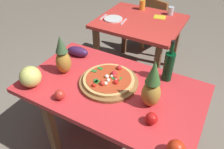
{
  "coord_description": "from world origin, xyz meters",
  "views": [
    {
      "loc": [
        0.62,
        -1.1,
        1.87
      ],
      "look_at": [
        -0.04,
        0.08,
        0.82
      ],
      "focal_mm": 35.47,
      "sensor_mm": 36.0,
      "label": 1
    }
  ],
  "objects_px": {
    "drinking_glass_juice": "(142,5)",
    "knife_utensil": "(124,22)",
    "pineapple_right": "(152,86)",
    "tomato_at_corner": "(152,118)",
    "tomato_near_board": "(60,95)",
    "fork_utensil": "(103,17)",
    "background_table": "(140,29)",
    "dining_chair": "(157,22)",
    "display_table": "(112,96)",
    "eggplant": "(78,52)",
    "napkin_folded": "(160,17)",
    "pineapple_left": "(63,57)",
    "melon": "(31,77)",
    "dinner_plate": "(113,19)",
    "wine_bottle": "(169,66)",
    "tomato_by_bottle": "(156,83)",
    "pizza_board": "(109,82)",
    "pizza": "(109,79)",
    "drinking_glass_water": "(171,11)",
    "bell_pepper": "(176,149)"
  },
  "relations": [
    {
      "from": "melon",
      "to": "napkin_folded",
      "type": "relative_size",
      "value": 1.15
    },
    {
      "from": "tomato_at_corner",
      "to": "display_table",
      "type": "bearing_deg",
      "value": 154.88
    },
    {
      "from": "tomato_near_board",
      "to": "drinking_glass_water",
      "type": "xyz_separation_m",
      "value": [
        0.22,
        1.85,
        0.01
      ]
    },
    {
      "from": "background_table",
      "to": "wine_bottle",
      "type": "height_order",
      "value": "wine_bottle"
    },
    {
      "from": "pineapple_right",
      "to": "tomato_at_corner",
      "type": "height_order",
      "value": "pineapple_right"
    },
    {
      "from": "tomato_at_corner",
      "to": "drinking_glass_water",
      "type": "relative_size",
      "value": 0.8
    },
    {
      "from": "pineapple_left",
      "to": "melon",
      "type": "relative_size",
      "value": 2.05
    },
    {
      "from": "napkin_folded",
      "to": "wine_bottle",
      "type": "bearing_deg",
      "value": -68.14
    },
    {
      "from": "tomato_by_bottle",
      "to": "knife_utensil",
      "type": "bearing_deg",
      "value": 128.42
    },
    {
      "from": "tomato_near_board",
      "to": "fork_utensil",
      "type": "distance_m",
      "value": 1.45
    },
    {
      "from": "pizza_board",
      "to": "fork_utensil",
      "type": "bearing_deg",
      "value": 122.99
    },
    {
      "from": "display_table",
      "to": "dinner_plate",
      "type": "height_order",
      "value": "dinner_plate"
    },
    {
      "from": "tomato_by_bottle",
      "to": "dinner_plate",
      "type": "relative_size",
      "value": 0.35
    },
    {
      "from": "wine_bottle",
      "to": "tomato_at_corner",
      "type": "height_order",
      "value": "wine_bottle"
    },
    {
      "from": "fork_utensil",
      "to": "background_table",
      "type": "bearing_deg",
      "value": 13.17
    },
    {
      "from": "pizza_board",
      "to": "drinking_glass_juice",
      "type": "distance_m",
      "value": 1.56
    },
    {
      "from": "tomato_near_board",
      "to": "pineapple_left",
      "type": "bearing_deg",
      "value": 122.86
    },
    {
      "from": "pizza",
      "to": "knife_utensil",
      "type": "relative_size",
      "value": 2.18
    },
    {
      "from": "dining_chair",
      "to": "melon",
      "type": "xyz_separation_m",
      "value": [
        -0.25,
        -2.16,
        0.37
      ]
    },
    {
      "from": "tomato_near_board",
      "to": "drinking_glass_water",
      "type": "relative_size",
      "value": 0.76
    },
    {
      "from": "drinking_glass_juice",
      "to": "display_table",
      "type": "bearing_deg",
      "value": -75.04
    },
    {
      "from": "drinking_glass_water",
      "to": "knife_utensil",
      "type": "xyz_separation_m",
      "value": [
        -0.41,
        -0.48,
        -0.05
      ]
    },
    {
      "from": "pizza_board",
      "to": "tomato_at_corner",
      "type": "xyz_separation_m",
      "value": [
        0.43,
        -0.21,
        0.03
      ]
    },
    {
      "from": "dinner_plate",
      "to": "knife_utensil",
      "type": "height_order",
      "value": "dinner_plate"
    },
    {
      "from": "melon",
      "to": "tomato_near_board",
      "type": "xyz_separation_m",
      "value": [
        0.28,
        -0.01,
        -0.04
      ]
    },
    {
      "from": "knife_utensil",
      "to": "wine_bottle",
      "type": "bearing_deg",
      "value": -50.81
    },
    {
      "from": "pizza_board",
      "to": "tomato_near_board",
      "type": "height_order",
      "value": "tomato_near_board"
    },
    {
      "from": "dinner_plate",
      "to": "fork_utensil",
      "type": "distance_m",
      "value": 0.14
    },
    {
      "from": "pizza_board",
      "to": "drinking_glass_water",
      "type": "distance_m",
      "value": 1.53
    },
    {
      "from": "bell_pepper",
      "to": "drinking_glass_juice",
      "type": "bearing_deg",
      "value": 117.86
    },
    {
      "from": "pineapple_left",
      "to": "melon",
      "type": "bearing_deg",
      "value": -113.41
    },
    {
      "from": "napkin_folded",
      "to": "tomato_at_corner",
      "type": "bearing_deg",
      "value": -72.39
    },
    {
      "from": "background_table",
      "to": "dining_chair",
      "type": "distance_m",
      "value": 0.69
    },
    {
      "from": "dining_chair",
      "to": "drinking_glass_juice",
      "type": "distance_m",
      "value": 0.51
    },
    {
      "from": "display_table",
      "to": "pizza",
      "type": "distance_m",
      "value": 0.14
    },
    {
      "from": "dinner_plate",
      "to": "melon",
      "type": "bearing_deg",
      "value": -87.93
    },
    {
      "from": "display_table",
      "to": "melon",
      "type": "distance_m",
      "value": 0.63
    },
    {
      "from": "tomato_by_bottle",
      "to": "wine_bottle",
      "type": "bearing_deg",
      "value": 70.93
    },
    {
      "from": "tomato_at_corner",
      "to": "fork_utensil",
      "type": "bearing_deg",
      "value": 131.33
    },
    {
      "from": "pizza",
      "to": "bell_pepper",
      "type": "distance_m",
      "value": 0.71
    },
    {
      "from": "pineapple_right",
      "to": "eggplant",
      "type": "height_order",
      "value": "pineapple_right"
    },
    {
      "from": "melon",
      "to": "background_table",
      "type": "bearing_deg",
      "value": 80.96
    },
    {
      "from": "napkin_folded",
      "to": "pineapple_right",
      "type": "bearing_deg",
      "value": -73.15
    },
    {
      "from": "tomato_at_corner",
      "to": "fork_utensil",
      "type": "height_order",
      "value": "tomato_at_corner"
    },
    {
      "from": "napkin_folded",
      "to": "drinking_glass_juice",
      "type": "bearing_deg",
      "value": 155.34
    },
    {
      "from": "bell_pepper",
      "to": "display_table",
      "type": "bearing_deg",
      "value": 150.33
    },
    {
      "from": "melon",
      "to": "dining_chair",
      "type": "bearing_deg",
      "value": 83.44
    },
    {
      "from": "display_table",
      "to": "drinking_glass_juice",
      "type": "bearing_deg",
      "value": 104.96
    },
    {
      "from": "pizza",
      "to": "fork_utensil",
      "type": "xyz_separation_m",
      "value": [
        -0.69,
        1.05,
        -0.04
      ]
    },
    {
      "from": "drinking_glass_juice",
      "to": "knife_utensil",
      "type": "height_order",
      "value": "drinking_glass_juice"
    }
  ]
}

